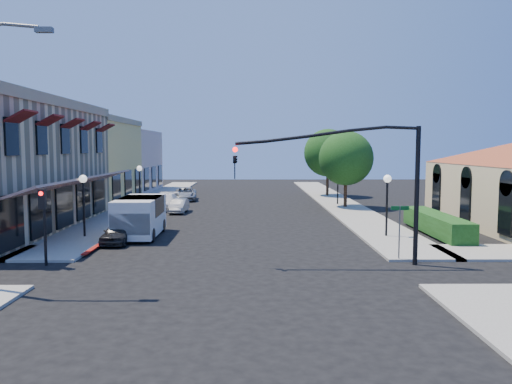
{
  "coord_description": "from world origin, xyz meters",
  "views": [
    {
      "loc": [
        0.9,
        -19.76,
        5.08
      ],
      "look_at": [
        1.14,
        8.08,
        2.6
      ],
      "focal_mm": 35.0,
      "sensor_mm": 36.0,
      "label": 1
    }
  ],
  "objects_px": {
    "signal_mast_arm": "(368,171)",
    "parked_car_c": "(165,202)",
    "lamppost_left_far": "(140,176)",
    "parked_car_a": "(119,233)",
    "street_name_sign": "(400,224)",
    "parked_car_b": "(179,206)",
    "street_tree_a": "(346,158)",
    "parked_car_d": "(185,194)",
    "street_tree_b": "(328,153)",
    "secondary_signal": "(43,213)",
    "lamppost_right_far": "(338,174)",
    "white_van": "(140,214)",
    "lamppost_right_near": "(387,190)",
    "lamppost_left_near": "(83,190)"
  },
  "relations": [
    {
      "from": "street_tree_b",
      "to": "parked_car_d",
      "type": "xyz_separation_m",
      "value": [
        -14.34,
        -3.69,
        -3.92
      ]
    },
    {
      "from": "lamppost_right_far",
      "to": "parked_car_d",
      "type": "distance_m",
      "value": 14.84
    },
    {
      "from": "street_tree_b",
      "to": "street_name_sign",
      "type": "bearing_deg",
      "value": -92.5
    },
    {
      "from": "white_van",
      "to": "street_tree_b",
      "type": "bearing_deg",
      "value": 58.71
    },
    {
      "from": "lamppost_right_near",
      "to": "parked_car_a",
      "type": "distance_m",
      "value": 14.93
    },
    {
      "from": "street_tree_b",
      "to": "signal_mast_arm",
      "type": "bearing_deg",
      "value": -95.51
    },
    {
      "from": "lamppost_left_far",
      "to": "parked_car_b",
      "type": "relative_size",
      "value": 1.09
    },
    {
      "from": "parked_car_d",
      "to": "lamppost_right_far",
      "type": "bearing_deg",
      "value": -22.45
    },
    {
      "from": "street_name_sign",
      "to": "parked_car_d",
      "type": "bearing_deg",
      "value": 116.53
    },
    {
      "from": "street_tree_a",
      "to": "signal_mast_arm",
      "type": "height_order",
      "value": "street_tree_a"
    },
    {
      "from": "street_name_sign",
      "to": "secondary_signal",
      "type": "bearing_deg",
      "value": -177.07
    },
    {
      "from": "signal_mast_arm",
      "to": "white_van",
      "type": "height_order",
      "value": "signal_mast_arm"
    },
    {
      "from": "lamppost_right_far",
      "to": "parked_car_d",
      "type": "relative_size",
      "value": 0.79
    },
    {
      "from": "street_tree_b",
      "to": "parked_car_b",
      "type": "xyz_separation_m",
      "value": [
        -13.6,
        -13.0,
        -4.0
      ]
    },
    {
      "from": "street_name_sign",
      "to": "lamppost_right_near",
      "type": "distance_m",
      "value": 5.98
    },
    {
      "from": "white_van",
      "to": "parked_car_d",
      "type": "relative_size",
      "value": 1.13
    },
    {
      "from": "street_tree_b",
      "to": "lamppost_right_far",
      "type": "xyz_separation_m",
      "value": [
        -0.3,
        -8.0,
        -1.81
      ]
    },
    {
      "from": "street_tree_a",
      "to": "white_van",
      "type": "xyz_separation_m",
      "value": [
        -14.3,
        -13.53,
        -2.9
      ]
    },
    {
      "from": "street_name_sign",
      "to": "parked_car_d",
      "type": "xyz_separation_m",
      "value": [
        -13.04,
        26.11,
        -1.07
      ]
    },
    {
      "from": "parked_car_a",
      "to": "lamppost_right_near",
      "type": "bearing_deg",
      "value": 6.7
    },
    {
      "from": "lamppost_left_far",
      "to": "parked_car_c",
      "type": "xyz_separation_m",
      "value": [
        2.3,
        -0.95,
        -2.08
      ]
    },
    {
      "from": "street_tree_a",
      "to": "lamppost_left_far",
      "type": "xyz_separation_m",
      "value": [
        -17.3,
        0.0,
        -1.46
      ]
    },
    {
      "from": "lamppost_left_far",
      "to": "white_van",
      "type": "bearing_deg",
      "value": -77.49
    },
    {
      "from": "secondary_signal",
      "to": "parked_car_b",
      "type": "xyz_separation_m",
      "value": [
        3.2,
        17.59,
        -1.78
      ]
    },
    {
      "from": "street_tree_b",
      "to": "lamppost_right_near",
      "type": "bearing_deg",
      "value": -90.72
    },
    {
      "from": "secondary_signal",
      "to": "parked_car_d",
      "type": "distance_m",
      "value": 27.07
    },
    {
      "from": "street_tree_b",
      "to": "parked_car_a",
      "type": "height_order",
      "value": "street_tree_b"
    },
    {
      "from": "parked_car_a",
      "to": "parked_car_c",
      "type": "distance_m",
      "value": 14.52
    },
    {
      "from": "street_name_sign",
      "to": "lamppost_right_far",
      "type": "bearing_deg",
      "value": 87.37
    },
    {
      "from": "signal_mast_arm",
      "to": "lamppost_right_near",
      "type": "height_order",
      "value": "signal_mast_arm"
    },
    {
      "from": "parked_car_b",
      "to": "street_tree_a",
      "type": "bearing_deg",
      "value": 14.41
    },
    {
      "from": "parked_car_a",
      "to": "signal_mast_arm",
      "type": "bearing_deg",
      "value": -21.67
    },
    {
      "from": "street_tree_a",
      "to": "parked_car_d",
      "type": "bearing_deg",
      "value": 156.24
    },
    {
      "from": "parked_car_d",
      "to": "signal_mast_arm",
      "type": "bearing_deg",
      "value": -72.35
    },
    {
      "from": "parked_car_a",
      "to": "parked_car_d",
      "type": "height_order",
      "value": "parked_car_d"
    },
    {
      "from": "street_name_sign",
      "to": "parked_car_a",
      "type": "height_order",
      "value": "street_name_sign"
    },
    {
      "from": "lamppost_left_near",
      "to": "white_van",
      "type": "distance_m",
      "value": 3.36
    },
    {
      "from": "signal_mast_arm",
      "to": "parked_car_c",
      "type": "distance_m",
      "value": 23.23
    },
    {
      "from": "lamppost_right_far",
      "to": "white_van",
      "type": "xyz_separation_m",
      "value": [
        -14.0,
        -15.53,
        -1.44
      ]
    },
    {
      "from": "street_tree_b",
      "to": "secondary_signal",
      "type": "relative_size",
      "value": 2.11
    },
    {
      "from": "lamppost_left_near",
      "to": "signal_mast_arm",
      "type": "bearing_deg",
      "value": -24.37
    },
    {
      "from": "street_tree_b",
      "to": "parked_car_b",
      "type": "distance_m",
      "value": 19.24
    },
    {
      "from": "street_name_sign",
      "to": "parked_car_a",
      "type": "relative_size",
      "value": 0.75
    },
    {
      "from": "secondary_signal",
      "to": "lamppost_right_far",
      "type": "distance_m",
      "value": 27.98
    },
    {
      "from": "signal_mast_arm",
      "to": "parked_car_b",
      "type": "bearing_deg",
      "value": 121.33
    },
    {
      "from": "secondary_signal",
      "to": "parked_car_b",
      "type": "bearing_deg",
      "value": 79.69
    },
    {
      "from": "secondary_signal",
      "to": "white_van",
      "type": "distance_m",
      "value": 7.57
    },
    {
      "from": "street_tree_b",
      "to": "parked_car_d",
      "type": "bearing_deg",
      "value": -165.58
    },
    {
      "from": "street_tree_b",
      "to": "parked_car_c",
      "type": "height_order",
      "value": "street_tree_b"
    },
    {
      "from": "secondary_signal",
      "to": "lamppost_left_near",
      "type": "xyz_separation_m",
      "value": [
        -0.5,
        6.59,
        0.42
      ]
    }
  ]
}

